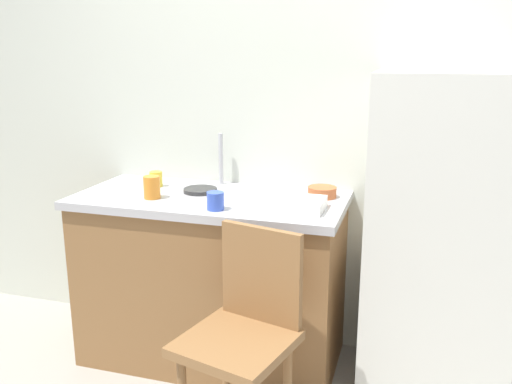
# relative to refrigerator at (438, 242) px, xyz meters

# --- Properties ---
(back_wall) EXTENTS (4.80, 0.10, 2.59)m
(back_wall) POSITION_rel_refrigerator_xyz_m (-0.69, 0.34, 0.55)
(back_wall) COLOR silver
(back_wall) RESTS_ON ground_plane
(cabinet_base) EXTENTS (1.29, 0.60, 0.84)m
(cabinet_base) POSITION_rel_refrigerator_xyz_m (-1.08, -0.01, -0.32)
(cabinet_base) COLOR olive
(cabinet_base) RESTS_ON ground_plane
(countertop) EXTENTS (1.33, 0.64, 0.04)m
(countertop) POSITION_rel_refrigerator_xyz_m (-1.08, -0.01, 0.11)
(countertop) COLOR #B7B7BC
(countertop) RESTS_ON cabinet_base
(faucet) EXTENTS (0.02, 0.02, 0.27)m
(faucet) POSITION_rel_refrigerator_xyz_m (-1.11, 0.24, 0.27)
(faucet) COLOR #B7B7BC
(faucet) RESTS_ON countertop
(refrigerator) EXTENTS (0.62, 0.59, 1.48)m
(refrigerator) POSITION_rel_refrigerator_xyz_m (0.00, 0.00, 0.00)
(refrigerator) COLOR silver
(refrigerator) RESTS_ON ground_plane
(chair) EXTENTS (0.49, 0.49, 0.89)m
(chair) POSITION_rel_refrigerator_xyz_m (-0.72, -0.57, -0.24)
(chair) COLOR olive
(chair) RESTS_ON ground_plane
(dish_tray) EXTENTS (0.28, 0.20, 0.05)m
(dish_tray) POSITION_rel_refrigerator_xyz_m (-0.64, -0.11, 0.16)
(dish_tray) COLOR white
(dish_tray) RESTS_ON countertop
(terracotta_bowl) EXTENTS (0.14, 0.14, 0.05)m
(terracotta_bowl) POSITION_rel_refrigerator_xyz_m (-0.55, 0.13, 0.16)
(terracotta_bowl) COLOR #B25B33
(terracotta_bowl) RESTS_ON countertop
(hotplate) EXTENTS (0.17, 0.17, 0.02)m
(hotplate) POSITION_rel_refrigerator_xyz_m (-1.15, 0.05, 0.14)
(hotplate) COLOR #2D2D2D
(hotplate) RESTS_ON countertop
(cup_blue) EXTENTS (0.08, 0.08, 0.08)m
(cup_blue) POSITION_rel_refrigerator_xyz_m (-0.97, -0.23, 0.17)
(cup_blue) COLOR blue
(cup_blue) RESTS_ON countertop
(cup_orange) EXTENTS (0.08, 0.08, 0.11)m
(cup_orange) POSITION_rel_refrigerator_xyz_m (-1.33, -0.13, 0.19)
(cup_orange) COLOR orange
(cup_orange) RESTS_ON countertop
(cup_yellow) EXTENTS (0.07, 0.07, 0.08)m
(cup_yellow) POSITION_rel_refrigerator_xyz_m (-1.42, 0.09, 0.17)
(cup_yellow) COLOR yellow
(cup_yellow) RESTS_ON countertop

